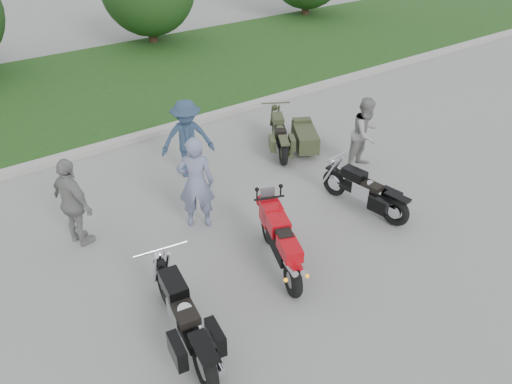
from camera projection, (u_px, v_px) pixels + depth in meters
ground at (285, 260)px, 8.92m from camera, size 80.00×80.00×0.00m
curb at (142, 136)px, 12.98m from camera, size 60.00×0.30×0.15m
grass_strip at (86, 89)px, 15.82m from camera, size 60.00×8.00×0.14m
sportbike_red at (281, 242)px, 8.45m from camera, size 0.88×1.96×0.97m
cruiser_left at (185, 321)px, 7.07m from camera, size 0.57×2.41×0.93m
cruiser_right at (367, 193)px, 10.02m from camera, size 0.52×2.10×0.81m
cruiser_sidecar at (295, 137)px, 12.24m from camera, size 1.61×1.96×0.81m
person_stripe at (196, 183)px, 9.34m from camera, size 0.82×0.76×1.89m
person_grey at (366, 133)px, 11.35m from camera, size 0.92×0.77×1.69m
person_denim at (187, 139)px, 10.97m from camera, size 1.34×1.07×1.81m
person_back at (73, 203)px, 8.88m from camera, size 0.70×1.11×1.76m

